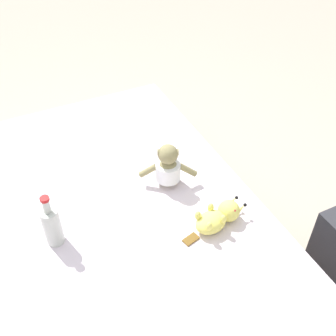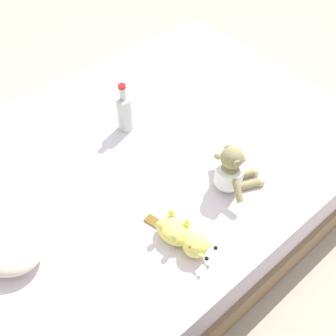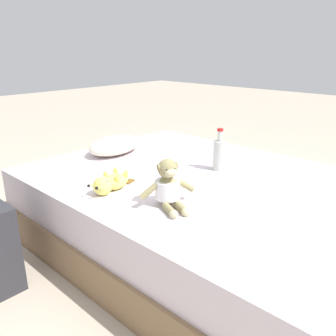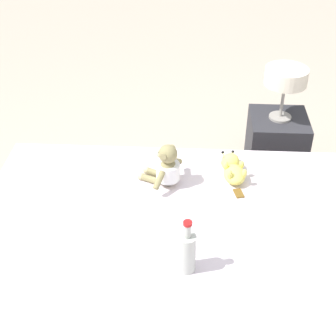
# 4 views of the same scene
# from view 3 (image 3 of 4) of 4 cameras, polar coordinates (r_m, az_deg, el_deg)

# --- Properties ---
(ground_plane) EXTENTS (16.00, 16.00, 0.00)m
(ground_plane) POSITION_cam_3_polar(r_m,az_deg,el_deg) (2.27, 5.20, -12.28)
(ground_plane) COLOR #B7A893
(bed) EXTENTS (1.55, 2.08, 0.45)m
(bed) POSITION_cam_3_polar(r_m,az_deg,el_deg) (2.16, 5.38, -7.24)
(bed) COLOR #846647
(bed) RESTS_ON ground_plane
(pillow) EXTENTS (0.48, 0.36, 0.12)m
(pillow) POSITION_cam_3_polar(r_m,az_deg,el_deg) (2.54, -8.70, 3.73)
(pillow) COLOR beige
(pillow) RESTS_ON bed
(plush_monkey) EXTENTS (0.27, 0.25, 0.24)m
(plush_monkey) POSITION_cam_3_polar(r_m,az_deg,el_deg) (1.67, 0.06, -3.11)
(plush_monkey) COLOR #8E8456
(plush_monkey) RESTS_ON bed
(plush_yellow_creature) EXTENTS (0.33, 0.14, 0.10)m
(plush_yellow_creature) POSITION_cam_3_polar(r_m,az_deg,el_deg) (1.87, -9.44, -2.39)
(plush_yellow_creature) COLOR #EAE066
(plush_yellow_creature) RESTS_ON bed
(glass_bottle) EXTENTS (0.08, 0.08, 0.26)m
(glass_bottle) POSITION_cam_3_polar(r_m,az_deg,el_deg) (2.18, 8.36, 2.25)
(glass_bottle) COLOR #B7BCB2
(glass_bottle) RESTS_ON bed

